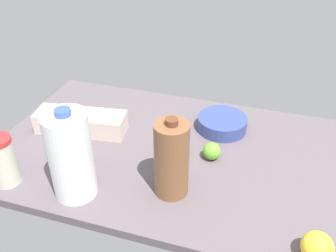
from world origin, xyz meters
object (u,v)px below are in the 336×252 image
Objects in this scene: chocolate_milk_jug at (171,159)px; egg_carton at (81,122)px; mixing_bowl at (222,123)px; tumbler_cup at (2,161)px; milk_jug at (71,156)px; lime_by_jug at (165,154)px; lemon_loose at (317,247)px; lime_beside_bowl at (212,151)px.

chocolate_milk_jug reaches higher than egg_carton.
chocolate_milk_jug is at bearing 77.42° from mixing_bowl.
milk_jug is at bearing -174.09° from tumbler_cup.
egg_carton is (49.69, 16.64, 1.18)cm from mixing_bowl.
lime_by_jug is at bearing -64.89° from chocolate_milk_jug.
milk_jug reaches higher than lemon_loose.
lemon_loose reaches higher than lime_beside_bowl.
chocolate_milk_jug is (-27.06, -8.95, -1.61)cm from milk_jug.
lemon_loose is 1.32× the size of lime_beside_bowl.
mixing_bowl is 59.42cm from milk_jug.
tumbler_cup is 65.57cm from lime_beside_bowl.
chocolate_milk_jug is at bearing 66.46° from lime_beside_bowl.
lime_by_jug is 15.60cm from lime_beside_bowl.
tumbler_cup is at bearing 12.81° from chocolate_milk_jug.
egg_carton is 2.02× the size of tumbler_cup.
lime_beside_bowl is (-14.43, -5.92, 0.32)cm from lime_by_jug.
milk_jug is at bearing 107.70° from egg_carton.
lemon_loose is (-40.96, 12.32, -8.11)cm from chocolate_milk_jug.
mixing_bowl is 28.34cm from lime_by_jug.
chocolate_milk_jug reaches higher than lime_by_jug.
lime_by_jug is (-35.19, 7.71, -1.05)cm from egg_carton.
lemon_loose is at bearing 177.16° from milk_jug.
mixing_bowl is at bearing -90.22° from lime_beside_bowl.
lime_by_jug reaches higher than mixing_bowl.
egg_carton is at bearing -2.06° from lime_beside_bowl.
lemon_loose is at bearing 136.19° from lime_beside_bowl.
lime_beside_bowl is at bearing 89.78° from mixing_bowl.
lime_by_jug is at bearing -150.72° from tumbler_cup.
tumbler_cup is 3.05× the size of lime_by_jug.
chocolate_milk_jug is at bearing 115.11° from lime_by_jug.
egg_carton is (41.33, -20.81, -8.33)cm from chocolate_milk_jug.
lime_beside_bowl is (-35.34, -27.97, -10.68)cm from milk_jug.
tumbler_cup is (49.63, 11.29, -3.84)cm from chocolate_milk_jug.
lime_by_jug is at bearing -133.49° from milk_jug.
lime_by_jug is (14.50, 24.35, 0.13)cm from mixing_bowl.
lemon_loose is (-47.10, 25.42, 1.27)cm from lime_by_jug.
egg_carton reaches higher than lime_beside_bowl.
milk_jug is 68.79cm from lemon_loose.
milk_jug reaches higher than lime_beside_bowl.
tumbler_cup is (8.29, 32.09, 4.49)cm from egg_carton.
lime_beside_bowl reaches higher than mixing_bowl.
tumbler_cup is at bearing 40.05° from mixing_bowl.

